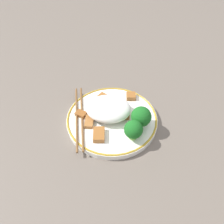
{
  "coord_description": "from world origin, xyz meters",
  "views": [
    {
      "loc": [
        0.04,
        -0.37,
        0.43
      ],
      "look_at": [
        0.0,
        0.0,
        0.04
      ],
      "focal_mm": 35.0,
      "sensor_mm": 36.0,
      "label": 1
    }
  ],
  "objects_px": {
    "broccoli_back_left": "(133,130)",
    "chopsticks": "(79,116)",
    "plate": "(112,119)",
    "broccoli_back_center": "(141,117)"
  },
  "relations": [
    {
      "from": "broccoli_back_center",
      "to": "chopsticks",
      "type": "distance_m",
      "value": 0.16
    },
    {
      "from": "plate",
      "to": "broccoli_back_left",
      "type": "relative_size",
      "value": 4.53
    },
    {
      "from": "broccoli_back_left",
      "to": "chopsticks",
      "type": "height_order",
      "value": "broccoli_back_left"
    },
    {
      "from": "broccoli_back_center",
      "to": "plate",
      "type": "bearing_deg",
      "value": 164.06
    },
    {
      "from": "plate",
      "to": "chopsticks",
      "type": "xyz_separation_m",
      "value": [
        -0.08,
        -0.01,
        0.01
      ]
    },
    {
      "from": "plate",
      "to": "broccoli_back_center",
      "type": "bearing_deg",
      "value": -15.94
    },
    {
      "from": "plate",
      "to": "broccoli_back_center",
      "type": "relative_size",
      "value": 4.03
    },
    {
      "from": "broccoli_back_left",
      "to": "broccoli_back_center",
      "type": "xyz_separation_m",
      "value": [
        0.02,
        0.04,
        0.0
      ]
    },
    {
      "from": "broccoli_back_left",
      "to": "chopsticks",
      "type": "bearing_deg",
      "value": 159.81
    },
    {
      "from": "plate",
      "to": "broccoli_back_center",
      "type": "height_order",
      "value": "broccoli_back_center"
    }
  ]
}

